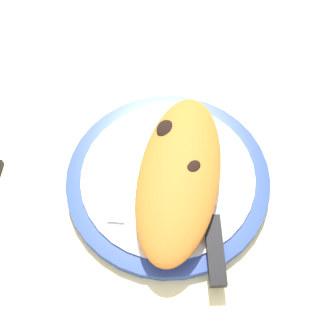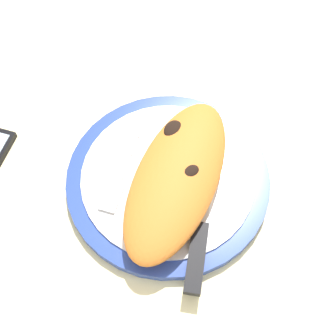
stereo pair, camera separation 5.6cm
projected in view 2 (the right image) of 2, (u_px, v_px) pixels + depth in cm
name	position (u px, v px, depth cm)	size (l,w,h in cm)	color
ground_plane	(168.00, 187.00, 61.09)	(150.00, 150.00, 3.00)	beige
plate	(168.00, 179.00, 59.04)	(27.05, 27.05, 1.76)	#233D99
calzone	(177.00, 177.00, 55.60)	(25.31, 12.87, 4.45)	orange
fork	(123.00, 168.00, 58.58)	(16.41, 2.30, 0.40)	silver
knife	(200.00, 234.00, 53.71)	(21.50, 3.93, 1.20)	silver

